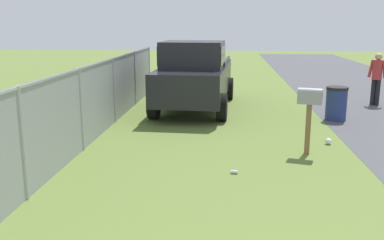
% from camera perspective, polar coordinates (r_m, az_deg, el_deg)
% --- Properties ---
extents(mailbox, '(0.32, 0.51, 1.36)m').
position_cam_1_polar(mailbox, '(8.86, 15.33, 2.35)').
color(mailbox, brown).
rests_on(mailbox, ground).
extents(pickup_truck, '(5.26, 2.39, 2.09)m').
position_cam_1_polar(pickup_truck, '(13.17, 0.40, 6.19)').
color(pickup_truck, black).
rests_on(pickup_truck, ground).
extents(trash_bin, '(0.58, 0.58, 0.92)m').
position_cam_1_polar(trash_bin, '(12.38, 18.59, 2.10)').
color(trash_bin, navy).
rests_on(trash_bin, ground).
extents(pedestrian, '(0.30, 0.52, 1.68)m').
position_cam_1_polar(pedestrian, '(15.04, 23.31, 5.48)').
color(pedestrian, black).
rests_on(pedestrian, ground).
extents(fence_section, '(13.04, 0.07, 1.73)m').
position_cam_1_polar(fence_section, '(10.34, -12.17, 3.14)').
color(fence_section, '#9EA3A8').
rests_on(fence_section, ground).
extents(litter_can_midfield_a, '(0.08, 0.13, 0.07)m').
position_cam_1_polar(litter_can_midfield_a, '(7.70, 5.64, -6.87)').
color(litter_can_midfield_a, silver).
rests_on(litter_can_midfield_a, ground).
extents(litter_bag_near_hydrant, '(0.14, 0.14, 0.14)m').
position_cam_1_polar(litter_bag_near_hydrant, '(9.92, 17.63, -2.70)').
color(litter_bag_near_hydrant, silver).
rests_on(litter_bag_near_hydrant, ground).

